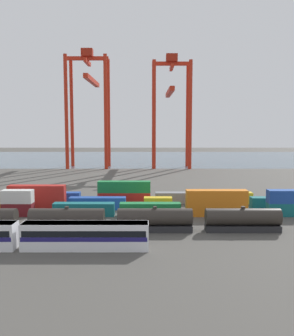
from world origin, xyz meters
TOP-DOWN VIEW (x-y plane):
  - ground_plane at (0.00, 40.00)m, footprint 420.00×420.00m
  - harbour_water at (0.00, 139.17)m, footprint 400.00×110.00m
  - passenger_train at (-11.51, -23.12)m, footprint 37.49×3.14m
  - freight_tank_row at (0.89, -13.66)m, footprint 57.28×2.83m
  - shipping_container_2 at (-18.75, -2.32)m, footprint 6.04×2.44m
  - shipping_container_3 at (-18.75, -2.32)m, footprint 6.04×2.44m
  - shipping_container_4 at (-5.56, -2.32)m, footprint 12.10×2.44m
  - shipping_container_5 at (7.63, -2.32)m, footprint 12.10×2.44m
  - shipping_container_6 at (20.82, -2.32)m, footprint 12.10×2.44m
  - shipping_container_7 at (20.82, -2.32)m, footprint 12.10×2.44m
  - shipping_container_8 at (34.01, -2.32)m, footprint 6.04×2.44m
  - shipping_container_9 at (34.01, -2.32)m, footprint 6.04×2.44m
  - shipping_container_11 at (-16.66, 3.84)m, footprint 12.10×2.44m
  - shipping_container_12 at (-16.66, 3.84)m, footprint 12.10×2.44m
  - shipping_container_13 at (-3.64, 3.84)m, footprint 12.10×2.44m
  - shipping_container_14 at (9.38, 3.84)m, footprint 6.04×2.44m
  - shipping_container_15 at (22.39, 3.84)m, footprint 6.04×2.44m
  - shipping_container_16 at (35.41, 3.84)m, footprint 12.10×2.44m
  - shipping_container_20 at (-24.79, 9.99)m, footprint 12.10×2.44m
  - shipping_container_21 at (-11.52, 9.99)m, footprint 6.04×2.44m
  - shipping_container_22 at (1.74, 9.99)m, footprint 12.10×2.44m
  - shipping_container_23 at (1.74, 9.99)m, footprint 12.10×2.44m
  - shipping_container_24 at (15.00, 9.99)m, footprint 12.10×2.44m
  - shipping_container_25 at (28.27, 9.99)m, footprint 6.04×2.44m
  - gantry_crane_west at (-18.44, 92.01)m, footprint 18.04×39.46m
  - gantry_crane_central at (17.53, 92.04)m, footprint 16.75×38.40m

SIDE VIEW (x-z plane):
  - ground_plane at x=0.00m, z-range 0.00..0.00m
  - harbour_water at x=0.00m, z-range 0.00..0.01m
  - shipping_container_2 at x=-18.75m, z-range 0.00..2.60m
  - shipping_container_4 at x=-5.56m, z-range 0.00..2.60m
  - shipping_container_5 at x=7.63m, z-range 0.00..2.60m
  - shipping_container_6 at x=20.82m, z-range 0.00..2.60m
  - shipping_container_8 at x=34.01m, z-range 0.00..2.60m
  - shipping_container_11 at x=-16.66m, z-range 0.00..2.60m
  - shipping_container_13 at x=-3.64m, z-range 0.00..2.60m
  - shipping_container_14 at x=9.38m, z-range 0.00..2.60m
  - shipping_container_15 at x=22.39m, z-range 0.00..2.60m
  - shipping_container_16 at x=35.41m, z-range 0.00..2.60m
  - shipping_container_20 at x=-24.79m, z-range 0.00..2.60m
  - shipping_container_21 at x=-11.52m, z-range 0.00..2.60m
  - shipping_container_22 at x=1.74m, z-range 0.00..2.60m
  - shipping_container_24 at x=15.00m, z-range 0.00..2.60m
  - shipping_container_25 at x=28.27m, z-range 0.00..2.60m
  - freight_tank_row at x=0.89m, z-range -0.13..4.16m
  - passenger_train at x=-11.51m, z-range 0.19..4.09m
  - shipping_container_3 at x=-18.75m, z-range 2.60..5.20m
  - shipping_container_7 at x=20.82m, z-range 2.60..5.20m
  - shipping_container_9 at x=34.01m, z-range 2.60..5.20m
  - shipping_container_12 at x=-16.66m, z-range 2.60..5.20m
  - shipping_container_23 at x=1.74m, z-range 2.60..5.20m
  - gantry_crane_central at x=17.53m, z-range 4.81..53.31m
  - gantry_crane_west at x=-18.44m, z-range 5.84..56.54m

